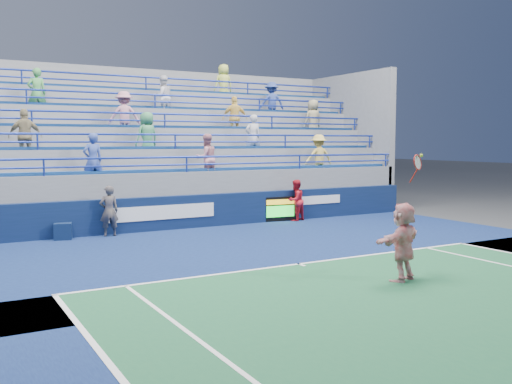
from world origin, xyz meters
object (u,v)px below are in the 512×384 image
tennis_player (403,242)px  ball_girl (296,200)px  judge_chair (63,230)px  line_judge (109,211)px  serve_speed_board (280,209)px

tennis_player → ball_girl: tennis_player is taller
judge_chair → ball_girl: 8.11m
judge_chair → line_judge: size_ratio=0.57×
tennis_player → line_judge: tennis_player is taller
tennis_player → judge_chair: bearing=120.7°
serve_speed_board → tennis_player: bearing=-105.6°
serve_speed_board → ball_girl: 0.68m
judge_chair → ball_girl: bearing=-0.5°
serve_speed_board → ball_girl: (0.58, -0.16, 0.30)m
judge_chair → line_judge: bearing=-6.1°
judge_chair → tennis_player: tennis_player is taller
judge_chair → tennis_player: size_ratio=0.34×
tennis_player → line_judge: (-3.77, 8.44, -0.04)m
line_judge → tennis_player: bearing=116.2°
tennis_player → ball_girl: bearing=70.6°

